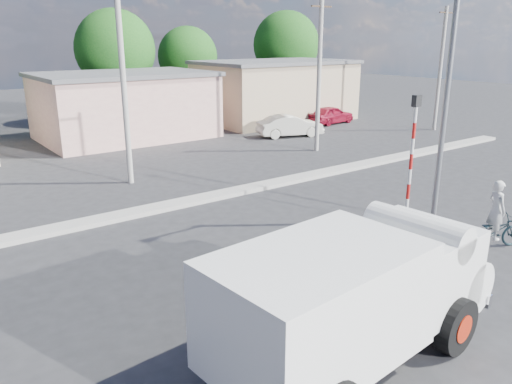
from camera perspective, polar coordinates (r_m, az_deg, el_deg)
ground_plane at (r=14.21m, az=13.54°, el=-8.47°), size 120.00×120.00×0.00m
median at (r=19.84m, az=-4.24°, el=-0.33°), size 40.00×0.80×0.16m
truck at (r=9.79m, az=11.94°, el=-11.09°), size 6.56×2.96×2.64m
bicycle at (r=16.54m, az=25.47°, el=-4.08°), size 2.06×1.41×1.02m
cyclist at (r=16.41m, az=25.64°, el=-2.83°), size 0.66×0.77×1.80m
car_cream at (r=32.11m, az=3.91°, el=7.56°), size 4.43×2.68×1.38m
car_red at (r=37.40m, az=8.55°, el=8.73°), size 3.96×1.86×1.31m
traffic_pole at (r=16.68m, az=17.40°, el=4.49°), size 0.28×0.18×4.36m
streetlight at (r=16.96m, az=20.89°, el=12.46°), size 2.34×0.22×9.00m
building_row at (r=32.27m, az=-16.26°, el=9.57°), size 37.80×7.30×4.44m
tree_row at (r=39.03m, az=-16.35°, el=15.00°), size 43.62×7.43×8.42m
utility_poles at (r=24.13m, az=-3.00°, el=12.49°), size 35.40×0.24×8.00m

